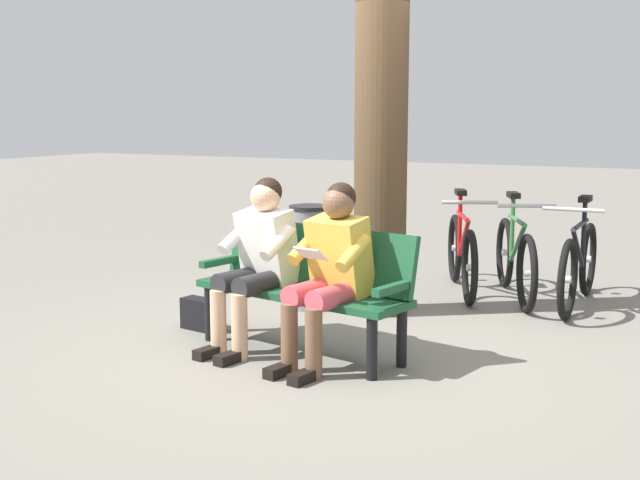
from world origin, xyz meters
The scene contains 10 objects.
ground_plane centered at (0.00, 0.00, 0.00)m, with size 40.00×40.00×0.00m, color slate.
bench centered at (0.16, 0.07, 0.51)m, with size 1.66×0.79×0.87m.
person_reading centered at (-0.13, 0.30, 0.66)m, with size 0.54×0.82×1.20m.
person_companion centered at (0.50, 0.17, 0.66)m, with size 0.54×0.82×1.20m.
handbag centered at (1.15, -0.05, 0.12)m, with size 0.30×0.14×0.24m, color black.
tree_trunk centered at (0.15, -1.19, 1.74)m, with size 0.43×0.43×3.48m, color #4C3823.
litter_bin centered at (0.73, -1.06, 0.44)m, with size 0.36×0.36×0.88m.
bicycle_blue centered at (-1.29, -2.13, 0.36)m, with size 0.48×1.68×0.94m.
bicycle_black centered at (-0.74, -2.18, 0.36)m, with size 0.77×1.55×0.94m.
bicycle_purple centered at (-0.23, -2.22, 0.36)m, with size 0.78×1.55×0.94m.
Camera 1 is at (-2.47, 5.07, 1.67)m, focal length 46.78 mm.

